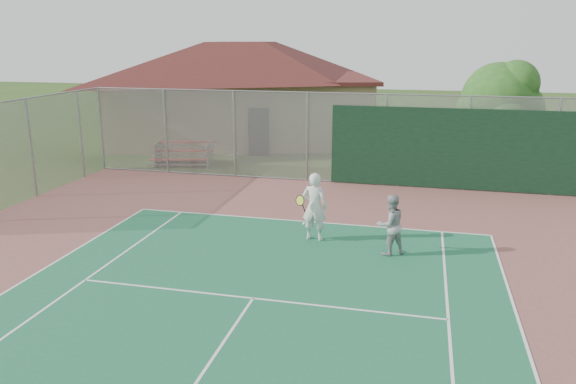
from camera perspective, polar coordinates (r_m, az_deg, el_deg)
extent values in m
cylinder|color=gray|center=(25.41, -18.47, 6.08)|extent=(0.08, 0.08, 3.50)
cylinder|color=gray|center=(23.97, -12.32, 6.00)|extent=(0.08, 0.08, 3.50)
cylinder|color=gray|center=(22.84, -5.48, 5.83)|extent=(0.08, 0.08, 3.50)
cylinder|color=gray|center=(22.06, 1.95, 5.55)|extent=(0.08, 0.08, 3.50)
cylinder|color=gray|center=(21.66, 9.77, 5.16)|extent=(0.08, 0.08, 3.50)
cylinder|color=gray|center=(21.68, 17.72, 4.66)|extent=(0.08, 0.08, 3.50)
cylinder|color=gray|center=(22.11, 25.50, 4.09)|extent=(0.08, 0.08, 3.50)
cylinder|color=gray|center=(21.65, 4.62, 10.00)|extent=(20.00, 0.05, 0.05)
cylinder|color=gray|center=(22.23, 4.43, 1.11)|extent=(20.00, 0.05, 0.05)
cube|color=#999EA0|center=(21.88, 4.52, 5.43)|extent=(20.00, 0.02, 3.50)
cube|color=black|center=(21.67, 17.69, 4.12)|extent=(10.00, 0.04, 3.00)
cylinder|color=gray|center=(24.17, -20.32, 5.47)|extent=(0.08, 0.08, 3.50)
cylinder|color=gray|center=(21.78, -24.64, 4.04)|extent=(0.08, 0.08, 3.50)
cube|color=#999EA0|center=(21.78, -24.64, 4.04)|extent=(0.02, 9.00, 3.50)
cube|color=tan|center=(31.85, -4.59, 8.38)|extent=(15.17, 12.06, 3.33)
cube|color=#5B2621|center=(31.69, -4.65, 11.47)|extent=(15.85, 12.74, 0.20)
pyramid|color=#5B2621|center=(31.62, -4.73, 14.98)|extent=(16.69, 13.27, 2.00)
cube|color=black|center=(27.04, -3.00, 6.10)|extent=(1.00, 0.06, 2.33)
cube|color=#B82F2A|center=(25.32, -10.95, 3.24)|extent=(2.65, 0.83, 0.04)
cube|color=#B2B5BA|center=(25.16, -11.14, 2.74)|extent=(2.64, 0.81, 0.04)
cube|color=#B82F2A|center=(25.70, -10.54, 4.14)|extent=(2.65, 0.83, 0.04)
cube|color=#B2B5BA|center=(25.53, -10.72, 3.66)|extent=(2.64, 0.81, 0.04)
cube|color=#B82F2A|center=(26.08, -10.14, 5.02)|extent=(2.65, 0.83, 0.04)
cube|color=#B2B5BA|center=(25.91, -10.32, 4.55)|extent=(2.64, 0.81, 0.04)
cube|color=#B2B5BA|center=(26.25, -13.01, 3.94)|extent=(0.41, 1.57, 0.98)
cube|color=#B2B5BA|center=(25.25, -7.94, 3.75)|extent=(0.41, 1.57, 0.98)
cylinder|color=#3A2915|center=(23.86, 20.15, 4.14)|extent=(0.32, 0.32, 2.50)
sphere|color=#25561A|center=(23.59, 20.59, 8.81)|extent=(2.85, 2.85, 2.85)
sphere|color=#25561A|center=(24.00, 22.36, 7.88)|extent=(1.96, 1.96, 1.96)
sphere|color=#25561A|center=(23.21, 18.83, 7.77)|extent=(1.78, 1.78, 1.78)
sphere|color=#25561A|center=(22.88, 21.14, 7.24)|extent=(1.60, 1.60, 1.60)
sphere|color=#25561A|center=(24.28, 19.73, 8.63)|extent=(1.78, 1.78, 1.78)
sphere|color=#25561A|center=(23.43, 22.10, 10.17)|extent=(1.78, 1.78, 1.78)
imported|color=silver|center=(15.60, 2.71, -1.56)|extent=(0.75, 0.53, 1.93)
imported|color=#9D9FA2|center=(14.83, 10.35, -3.35)|extent=(0.99, 0.95, 1.61)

